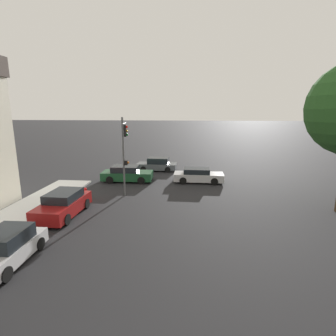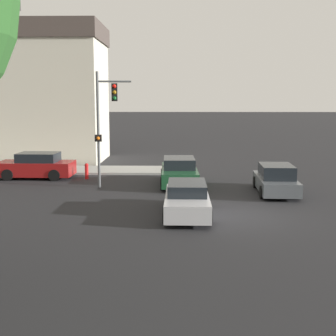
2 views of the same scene
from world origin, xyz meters
name	(u,v)px [view 1 (image 1 of 2)]	position (x,y,z in m)	size (l,w,h in m)	color
ground_plane	(198,176)	(0.00, 0.00, 0.00)	(300.00, 300.00, 0.00)	black
traffic_signal	(124,146)	(5.80, 6.24, 3.85)	(0.67, 1.88, 5.99)	#515456
crossing_car_0	(198,176)	(0.07, 2.16, 0.63)	(4.49, 1.85, 1.30)	#B7B7BC
crossing_car_1	(127,174)	(6.67, 2.44, 0.70)	(4.66, 2.07, 1.46)	#194728
crossing_car_2	(157,164)	(4.45, -2.29, 0.67)	(4.36, 2.00, 1.44)	#4C5156
parked_car_0	(63,204)	(8.65, 10.78, 0.72)	(2.12, 4.39, 1.50)	maroon
parked_car_1	(6,249)	(8.56, 16.09, 0.67)	(1.89, 3.84, 1.45)	#B7B7BC
fire_hydrant	(86,193)	(8.44, 7.79, 0.49)	(0.22, 0.22, 0.92)	red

